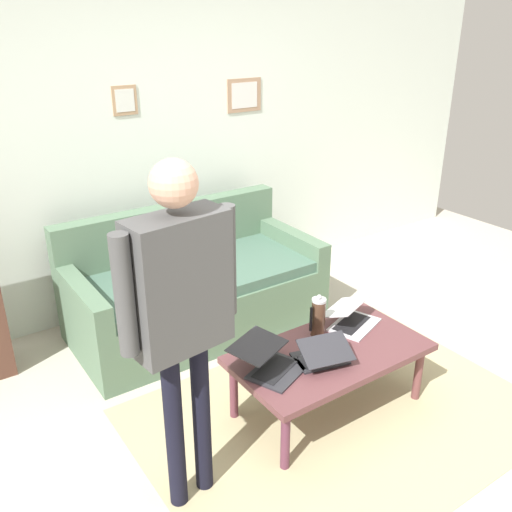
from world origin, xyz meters
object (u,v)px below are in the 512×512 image
laptop_center (351,318)px  person_standing (181,300)px  laptop_right (270,362)px  couch (194,289)px  french_press (318,317)px  laptop_left (322,355)px  coffee_table (330,357)px

laptop_center → person_standing: bearing=11.8°
laptop_right → person_standing: person_standing is taller
couch → laptop_center: 1.27m
couch → person_standing: 1.83m
laptop_right → french_press: bearing=-163.6°
laptop_left → french_press: 0.30m
couch → coffee_table: couch is taller
laptop_center → laptop_right: size_ratio=0.89×
laptop_center → laptop_right: laptop_center is taller
french_press → laptop_center: bearing=174.3°
coffee_table → couch: bearing=-82.1°
couch → laptop_left: couch is taller
coffee_table → laptop_center: size_ratio=2.85×
laptop_left → french_press: size_ratio=1.25×
laptop_right → person_standing: (0.60, 0.16, 0.64)m
coffee_table → laptop_left: bearing=26.8°
couch → coffee_table: bearing=97.9°
coffee_table → laptop_left: 0.15m
couch → french_press: (-0.24, 1.14, 0.23)m
laptop_left → laptop_center: 0.47m
laptop_center → person_standing: person_standing is taller
laptop_left → french_press: (-0.17, -0.23, 0.08)m
laptop_center → french_press: 0.26m
laptop_right → couch: bearing=-99.6°
coffee_table → person_standing: bearing=6.9°
laptop_center → couch: bearing=-67.4°
coffee_table → french_press: french_press is taller
couch → laptop_right: couch is taller
laptop_left → person_standing: person_standing is taller
laptop_left → laptop_center: (-0.42, -0.21, 0.00)m
laptop_right → person_standing: bearing=15.3°
coffee_table → laptop_left: (0.12, 0.06, 0.08)m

